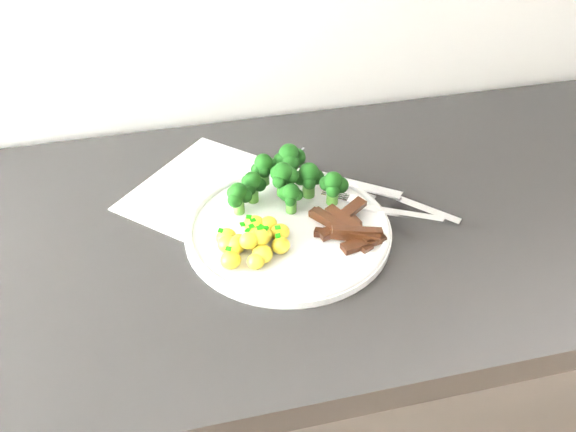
# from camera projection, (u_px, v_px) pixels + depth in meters

# --- Properties ---
(counter) EXTENTS (2.32, 0.58, 0.87)m
(counter) POSITION_uv_depth(u_px,v_px,m) (331.00, 403.00, 1.14)
(counter) COLOR black
(counter) RESTS_ON ground
(recipe_paper) EXTENTS (0.38, 0.38, 0.00)m
(recipe_paper) POSITION_uv_depth(u_px,v_px,m) (244.00, 203.00, 0.89)
(recipe_paper) COLOR silver
(recipe_paper) RESTS_ON counter
(plate) EXTENTS (0.28, 0.28, 0.02)m
(plate) POSITION_uv_depth(u_px,v_px,m) (288.00, 229.00, 0.84)
(plate) COLOR white
(plate) RESTS_ON counter
(broccoli) EXTENTS (0.17, 0.10, 0.07)m
(broccoli) POSITION_uv_depth(u_px,v_px,m) (286.00, 177.00, 0.87)
(broccoli) COLOR #356820
(broccoli) RESTS_ON plate
(potatoes) EXTENTS (0.10, 0.10, 0.04)m
(potatoes) POSITION_uv_depth(u_px,v_px,m) (252.00, 239.00, 0.80)
(potatoes) COLOR gold
(potatoes) RESTS_ON plate
(beef_strips) EXTENTS (0.09, 0.10, 0.02)m
(beef_strips) POSITION_uv_depth(u_px,v_px,m) (346.00, 228.00, 0.82)
(beef_strips) COLOR black
(beef_strips) RESTS_ON plate
(fork) EXTENTS (0.15, 0.11, 0.02)m
(fork) POSITION_uv_depth(u_px,v_px,m) (384.00, 209.00, 0.86)
(fork) COLOR silver
(fork) RESTS_ON plate
(knife) EXTENTS (0.16, 0.15, 0.02)m
(knife) POSITION_uv_depth(u_px,v_px,m) (408.00, 204.00, 0.88)
(knife) COLOR silver
(knife) RESTS_ON plate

